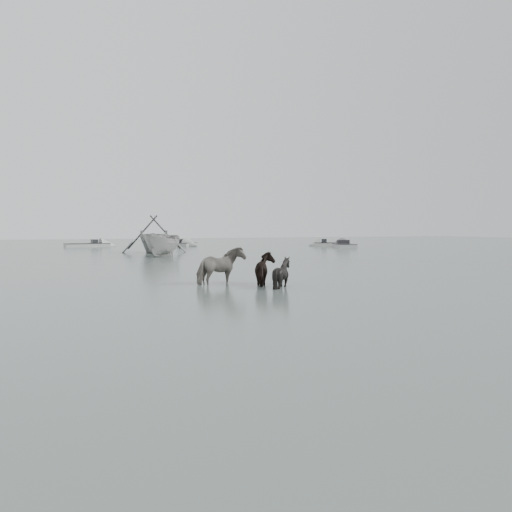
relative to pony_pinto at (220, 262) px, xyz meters
name	(u,v)px	position (x,y,z in m)	size (l,w,h in m)	color
ground	(285,285)	(1.92, -1.22, -0.76)	(140.00, 140.00, 0.00)	#495751
pony_pinto	(220,262)	(0.00, 0.00, 0.00)	(0.82, 1.80, 1.52)	black
pony_dark	(267,264)	(1.47, -0.77, -0.06)	(1.39, 1.19, 1.40)	black
pony_black	(282,268)	(1.60, -1.69, -0.11)	(1.05, 1.18, 1.30)	black
rowboat_trail	(154,233)	(1.49, 21.89, 0.75)	(4.95, 5.74, 3.02)	#959795
boat_small	(163,244)	(1.17, 16.75, 0.10)	(1.68, 4.46, 1.72)	#A1A19D
skiff_port	(345,244)	(19.80, 24.11, -0.39)	(4.29, 1.60, 0.75)	#AEB1AE
skiff_mid	(178,243)	(6.05, 34.13, -0.39)	(5.44, 1.60, 0.75)	#9A9C9A
skiff_star	(329,243)	(20.60, 28.48, -0.39)	(4.21, 1.60, 0.75)	#BABAB5
skiff_far	(87,243)	(-2.81, 35.02, -0.39)	(5.80, 1.60, 0.75)	#ADB0AD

